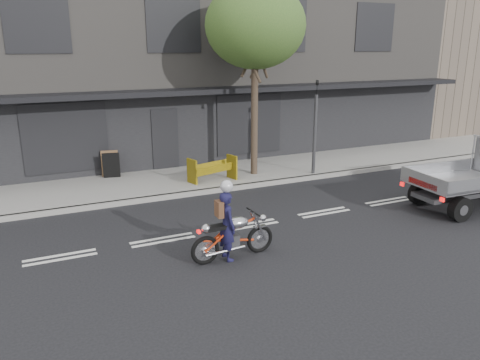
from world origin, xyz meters
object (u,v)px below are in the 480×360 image
rider (227,226)px  sandwich_board (111,165)px  street_tree (255,26)px  traffic_light_pole (315,133)px  construction_barrier (215,170)px  motorcycle (233,235)px

rider → sandwich_board: 7.48m
street_tree → sandwich_board: street_tree is taller
traffic_light_pole → construction_barrier: traffic_light_pole is taller
motorcycle → sandwich_board: size_ratio=2.21×
traffic_light_pole → rider: (-5.55, -4.98, -0.86)m
traffic_light_pole → sandwich_board: 7.31m
motorcycle → sandwich_board: (-1.43, 7.36, 0.07)m
sandwich_board → traffic_light_pole: bearing=-8.2°
construction_barrier → street_tree: bearing=16.3°
motorcycle → construction_barrier: (1.67, 5.33, 0.05)m
rider → sandwich_board: bearing=7.3°
motorcycle → street_tree: bearing=57.2°
motorcycle → traffic_light_pole: bearing=40.1°
street_tree → construction_barrier: size_ratio=4.28×
rider → motorcycle: bearing=-92.6°
rider → traffic_light_pole: bearing=-50.7°
motorcycle → rider: (-0.15, -0.00, 0.25)m
street_tree → traffic_light_pole: street_tree is taller
construction_barrier → traffic_light_pole: bearing=-5.3°
traffic_light_pole → motorcycle: size_ratio=1.70×
traffic_light_pole → sandwich_board: size_ratio=3.77×
traffic_light_pole → rider: size_ratio=2.20×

